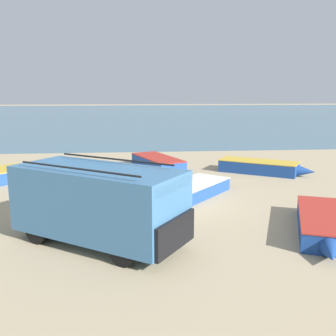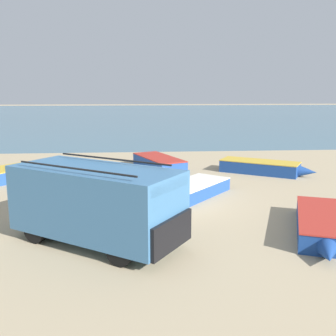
# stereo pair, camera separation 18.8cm
# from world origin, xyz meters

# --- Properties ---
(ground_plane) EXTENTS (200.00, 200.00, 0.00)m
(ground_plane) POSITION_xyz_m (0.00, 0.00, 0.00)
(ground_plane) COLOR tan
(sea_water) EXTENTS (120.00, 80.00, 0.01)m
(sea_water) POSITION_xyz_m (0.00, 52.00, 0.00)
(sea_water) COLOR #477084
(sea_water) RESTS_ON ground_plane
(parked_van) EXTENTS (4.94, 4.24, 2.21)m
(parked_van) POSITION_xyz_m (-1.82, -3.70, 1.15)
(parked_van) COLOR teal
(parked_van) RESTS_ON ground_plane
(fishing_rowboat_0) EXTENTS (3.33, 3.68, 0.51)m
(fishing_rowboat_0) POSITION_xyz_m (1.38, 0.84, 0.26)
(fishing_rowboat_0) COLOR #234CA3
(fishing_rowboat_0) RESTS_ON ground_plane
(fishing_rowboat_1) EXTENTS (2.72, 4.56, 0.63)m
(fishing_rowboat_1) POSITION_xyz_m (0.32, 6.43, 0.32)
(fishing_rowboat_1) COLOR #234CA3
(fishing_rowboat_1) RESTS_ON ground_plane
(fishing_rowboat_2) EXTENTS (4.40, 3.24, 0.61)m
(fishing_rowboat_2) POSITION_xyz_m (5.46, 4.74, 0.31)
(fishing_rowboat_2) COLOR navy
(fishing_rowboat_2) RESTS_ON ground_plane
(fishing_rowboat_3) EXTENTS (2.63, 4.53, 0.56)m
(fishing_rowboat_3) POSITION_xyz_m (4.52, -3.58, 0.28)
(fishing_rowboat_3) COLOR navy
(fishing_rowboat_3) RESTS_ON ground_plane
(fishing_rowboat_4) EXTENTS (3.39, 3.44, 0.58)m
(fishing_rowboat_4) POSITION_xyz_m (-6.88, 3.93, 0.29)
(fishing_rowboat_4) COLOR #234CA3
(fishing_rowboat_4) RESTS_ON ground_plane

